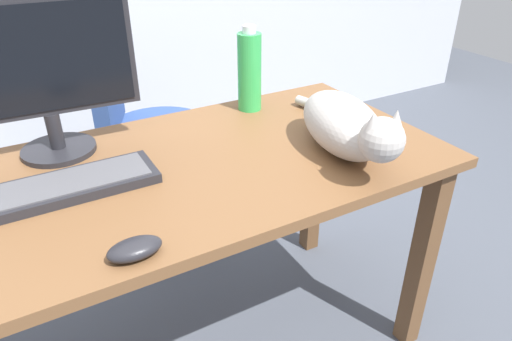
# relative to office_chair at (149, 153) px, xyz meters

# --- Properties ---
(desk) EXTENTS (1.52, 0.71, 0.73)m
(desk) POSITION_rel_office_chair_xyz_m (-0.16, -0.76, 0.23)
(desk) COLOR brown
(desk) RESTS_ON ground_plane
(office_chair) EXTENTS (0.51, 0.49, 0.92)m
(office_chair) POSITION_rel_office_chair_xyz_m (0.00, 0.00, 0.00)
(office_chair) COLOR black
(office_chair) RESTS_ON ground_plane
(monitor) EXTENTS (0.48, 0.20, 0.41)m
(monitor) POSITION_rel_office_chair_xyz_m (-0.39, -0.51, 0.56)
(monitor) COLOR #232328
(monitor) RESTS_ON desk
(keyboard) EXTENTS (0.44, 0.15, 0.03)m
(keyboard) POSITION_rel_office_chair_xyz_m (-0.42, -0.74, 0.35)
(keyboard) COLOR #232328
(keyboard) RESTS_ON desk
(cat) EXTENTS (0.27, 0.59, 0.20)m
(cat) POSITION_rel_office_chair_xyz_m (0.30, -0.90, 0.41)
(cat) COLOR #B2ADA8
(cat) RESTS_ON desk
(computer_mouse) EXTENTS (0.11, 0.06, 0.04)m
(computer_mouse) POSITION_rel_office_chair_xyz_m (-0.34, -1.06, 0.35)
(computer_mouse) COLOR #232328
(computer_mouse) RESTS_ON desk
(water_bottle) EXTENTS (0.08, 0.08, 0.28)m
(water_bottle) POSITION_rel_office_chair_xyz_m (0.23, -0.50, 0.46)
(water_bottle) COLOR green
(water_bottle) RESTS_ON desk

